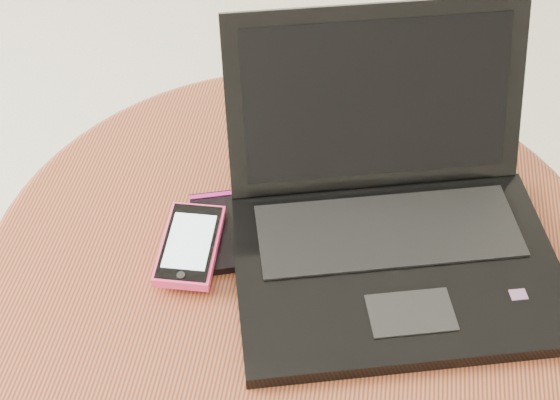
# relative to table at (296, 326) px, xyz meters

# --- Properties ---
(table) EXTENTS (0.66, 0.66, 0.52)m
(table) POSITION_rel_table_xyz_m (0.00, 0.00, 0.00)
(table) COLOR #5A2E12
(table) RESTS_ON ground
(laptop) EXTENTS (0.38, 0.37, 0.20)m
(laptop) POSITION_rel_table_xyz_m (0.09, 0.04, 0.15)
(laptop) COLOR black
(laptop) RESTS_ON table
(phone_black) EXTENTS (0.09, 0.12, 0.01)m
(phone_black) POSITION_rel_table_xyz_m (-0.09, 0.03, 0.12)
(phone_black) COLOR black
(phone_black) RESTS_ON table
(phone_pink) EXTENTS (0.06, 0.11, 0.01)m
(phone_pink) POSITION_rel_table_xyz_m (-0.11, -0.01, 0.13)
(phone_pink) COLOR #FF3676
(phone_pink) RESTS_ON phone_black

